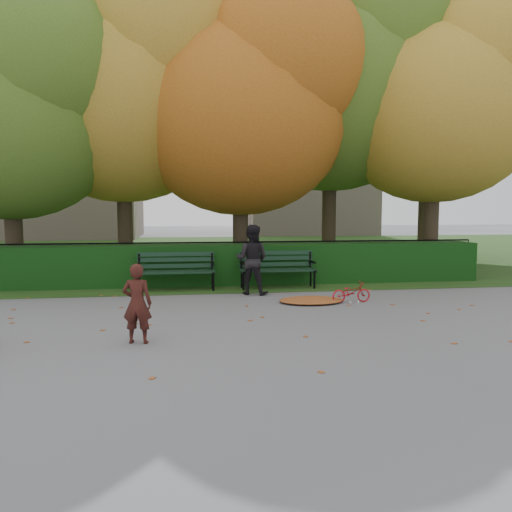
{
  "coord_description": "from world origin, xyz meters",
  "views": [
    {
      "loc": [
        -1.12,
        -7.98,
        1.92
      ],
      "look_at": [
        0.25,
        1.4,
        1.0
      ],
      "focal_mm": 35.0,
      "sensor_mm": 36.0,
      "label": 1
    }
  ],
  "objects": [
    {
      "name": "ground",
      "position": [
        0.0,
        0.0,
        0.0
      ],
      "size": [
        90.0,
        90.0,
        0.0
      ],
      "primitive_type": "plane",
      "color": "slate",
      "rests_on": "ground"
    },
    {
      "name": "grass_strip",
      "position": [
        0.0,
        14.0,
        0.01
      ],
      "size": [
        90.0,
        90.0,
        0.0
      ],
      "primitive_type": "plane",
      "color": "#1C3D15",
      "rests_on": "ground"
    },
    {
      "name": "building_left",
      "position": [
        -9.0,
        26.0,
        7.5
      ],
      "size": [
        10.0,
        7.0,
        15.0
      ],
      "primitive_type": "cube",
      "color": "gray",
      "rests_on": "ground"
    },
    {
      "name": "building_right",
      "position": [
        8.0,
        28.0,
        6.0
      ],
      "size": [
        9.0,
        6.0,
        12.0
      ],
      "primitive_type": "cube",
      "color": "gray",
      "rests_on": "ground"
    },
    {
      "name": "hedge",
      "position": [
        0.0,
        4.5,
        0.5
      ],
      "size": [
        13.0,
        0.9,
        1.0
      ],
      "primitive_type": "cube",
      "color": "black",
      "rests_on": "ground"
    },
    {
      "name": "iron_fence",
      "position": [
        0.0,
        5.3,
        0.54
      ],
      "size": [
        14.0,
        0.04,
        1.02
      ],
      "color": "black",
      "rests_on": "ground"
    },
    {
      "name": "tree_a",
      "position": [
        -5.19,
        5.58,
        4.52
      ],
      "size": [
        5.88,
        5.6,
        7.48
      ],
      "color": "black",
      "rests_on": "ground"
    },
    {
      "name": "tree_b",
      "position": [
        -2.44,
        6.75,
        5.4
      ],
      "size": [
        6.72,
        6.4,
        8.79
      ],
      "color": "black",
      "rests_on": "ground"
    },
    {
      "name": "tree_c",
      "position": [
        0.83,
        5.96,
        4.82
      ],
      "size": [
        6.3,
        6.0,
        8.0
      ],
      "color": "black",
      "rests_on": "ground"
    },
    {
      "name": "tree_d",
      "position": [
        3.88,
        7.23,
        5.98
      ],
      "size": [
        7.14,
        6.8,
        9.58
      ],
      "color": "black",
      "rests_on": "ground"
    },
    {
      "name": "tree_e",
      "position": [
        6.52,
        5.77,
        5.08
      ],
      "size": [
        6.09,
        5.8,
        8.16
      ],
      "color": "black",
      "rests_on": "ground"
    },
    {
      "name": "tree_g",
      "position": [
        8.33,
        9.76,
        5.37
      ],
      "size": [
        6.3,
        6.0,
        8.55
      ],
      "color": "black",
      "rests_on": "ground"
    },
    {
      "name": "bench_left",
      "position": [
        -1.3,
        3.7,
        0.52
      ],
      "size": [
        1.8,
        0.57,
        0.88
      ],
      "color": "black",
      "rests_on": "ground"
    },
    {
      "name": "bench_right",
      "position": [
        1.1,
        3.7,
        0.52
      ],
      "size": [
        1.8,
        0.57,
        0.88
      ],
      "color": "black",
      "rests_on": "ground"
    },
    {
      "name": "leaf_pile",
      "position": [
        1.44,
        1.76,
        0.05
      ],
      "size": [
        1.52,
        1.24,
        0.09
      ],
      "primitive_type": "ellipsoid",
      "rotation": [
        0.0,
        0.0,
        -0.29
      ],
      "color": "brown",
      "rests_on": "ground"
    },
    {
      "name": "leaf_scatter",
      "position": [
        0.0,
        0.3,
        0.01
      ],
      "size": [
        9.0,
        5.7,
        0.01
      ],
      "primitive_type": null,
      "color": "brown",
      "rests_on": "ground"
    },
    {
      "name": "child",
      "position": [
        -1.78,
        -0.87,
        0.57
      ],
      "size": [
        0.46,
        0.34,
        1.14
      ],
      "primitive_type": "imported",
      "rotation": [
        0.0,
        0.0,
        2.98
      ],
      "color": "#3B1712",
      "rests_on": "ground"
    },
    {
      "name": "adult",
      "position": [
        0.38,
        2.9,
        0.77
      ],
      "size": [
        0.92,
        0.84,
        1.55
      ],
      "primitive_type": "imported",
      "rotation": [
        0.0,
        0.0,
        2.74
      ],
      "color": "black",
      "rests_on": "ground"
    },
    {
      "name": "bicycle",
      "position": [
        2.24,
        1.63,
        0.21
      ],
      "size": [
        0.82,
        0.33,
        0.42
      ],
      "primitive_type": "imported",
      "rotation": [
        0.0,
        0.0,
        1.63
      ],
      "color": "#B5101A",
      "rests_on": "ground"
    }
  ]
}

